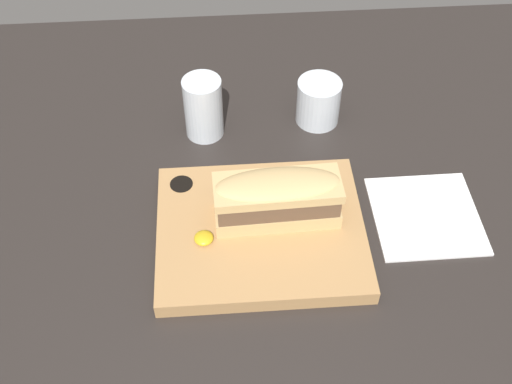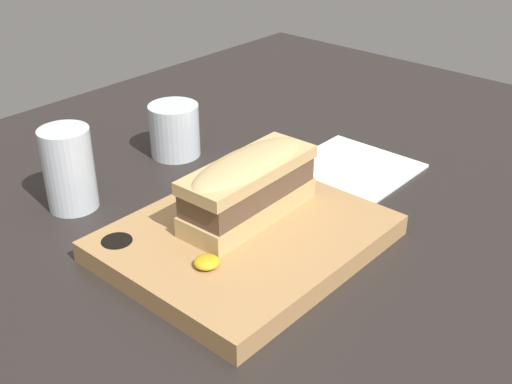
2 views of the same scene
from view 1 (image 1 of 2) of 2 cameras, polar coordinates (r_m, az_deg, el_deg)
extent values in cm
cube|color=#282321|center=(89.74, -1.40, -7.26)|extent=(155.32, 123.56, 2.00)
cube|color=tan|center=(91.19, 0.42, -3.55)|extent=(29.21, 24.46, 2.49)
cylinder|color=black|center=(96.43, -6.62, 0.48)|extent=(3.42, 3.42, 1.25)
cube|color=tan|center=(90.48, 1.86, -1.66)|extent=(17.67, 7.04, 2.43)
cube|color=brown|center=(88.45, 1.90, -0.56)|extent=(16.96, 6.76, 2.88)
cube|color=tan|center=(86.82, 1.93, 0.37)|extent=(17.67, 7.04, 1.46)
ellipsoid|color=tan|center=(86.37, 1.94, 0.64)|extent=(17.31, 6.90, 2.19)
ellipsoid|color=gold|center=(88.56, -4.67, -4.10)|extent=(2.67, 2.67, 1.07)
cylinder|color=silver|center=(103.75, -4.71, 7.49)|extent=(6.23, 6.23, 10.55)
cylinder|color=silver|center=(105.54, -4.61, 6.38)|extent=(5.48, 5.48, 4.75)
cylinder|color=silver|center=(107.21, 5.57, 8.00)|extent=(7.25, 7.25, 7.67)
cylinder|color=#5B141E|center=(107.95, 5.53, 7.54)|extent=(6.53, 6.53, 5.01)
cube|color=white|center=(97.65, 14.85, -2.03)|extent=(15.50, 15.71, 0.40)
camera|label=2|loc=(0.54, -52.15, -13.84)|focal=45.00mm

